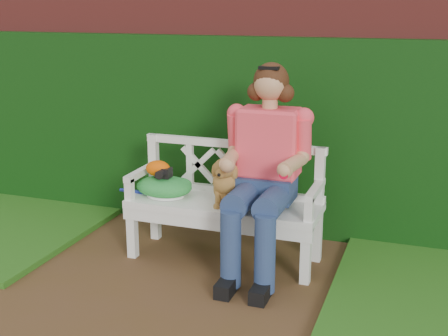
% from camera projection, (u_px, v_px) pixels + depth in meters
% --- Properties ---
extents(ground, '(60.00, 60.00, 0.00)m').
position_uv_depth(ground, '(149.00, 309.00, 3.99)').
color(ground, '#543721').
extents(brick_wall, '(10.00, 0.30, 2.20)m').
position_uv_depth(brick_wall, '(239.00, 102.00, 5.42)').
color(brick_wall, maroon).
rests_on(brick_wall, ground).
extents(ivy_hedge, '(10.00, 0.18, 1.70)m').
position_uv_depth(ivy_hedge, '(231.00, 134.00, 5.29)').
color(ivy_hedge, '#103B0C').
rests_on(ivy_hedge, ground).
extents(garden_bench, '(1.60, 0.67, 0.48)m').
position_uv_depth(garden_bench, '(224.00, 230.00, 4.71)').
color(garden_bench, white).
rests_on(garden_bench, ground).
extents(seated_woman, '(0.83, 1.01, 1.61)m').
position_uv_depth(seated_woman, '(267.00, 166.00, 4.43)').
color(seated_woman, '#F6296B').
rests_on(seated_woman, ground).
extents(dog, '(0.29, 0.38, 0.39)m').
position_uv_depth(dog, '(228.00, 180.00, 4.53)').
color(dog, '#A57A31').
rests_on(dog, garden_bench).
extents(tennis_racket, '(0.63, 0.36, 0.03)m').
position_uv_depth(tennis_racket, '(162.00, 195.00, 4.77)').
color(tennis_racket, white).
rests_on(tennis_racket, garden_bench).
extents(green_bag, '(0.53, 0.46, 0.16)m').
position_uv_depth(green_bag, '(164.00, 186.00, 4.78)').
color(green_bag, '#246B29').
rests_on(green_bag, garden_bench).
extents(camera_item, '(0.12, 0.09, 0.08)m').
position_uv_depth(camera_item, '(164.00, 172.00, 4.73)').
color(camera_item, black).
rests_on(camera_item, green_bag).
extents(baseball_glove, '(0.23, 0.19, 0.13)m').
position_uv_depth(baseball_glove, '(158.00, 168.00, 4.75)').
color(baseball_glove, '#E85503').
rests_on(baseball_glove, green_bag).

